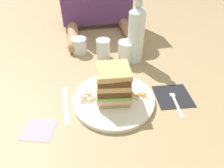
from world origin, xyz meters
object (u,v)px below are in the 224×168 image
object	(u,v)px
sandwich	(114,84)
napkin_pink	(39,130)
empty_tumbler_1	(79,46)
fork	(175,100)
water_bottle	(136,34)
empty_tumbler_0	(103,49)
juice_glass	(126,53)
napkin_dark	(173,96)
knife	(66,106)
main_plate	(113,99)

from	to	relation	value
sandwich	napkin_pink	xyz separation A→B (m)	(-0.26, -0.09, -0.08)
sandwich	empty_tumbler_1	world-z (taller)	sandwich
fork	water_bottle	size ratio (longest dim) A/B	0.57
fork	napkin_pink	distance (m)	0.48
sandwich	water_bottle	distance (m)	0.30
napkin_pink	fork	bearing A→B (deg)	6.05
fork	empty_tumbler_0	size ratio (longest dim) A/B	1.81
juice_glass	napkin_pink	bearing A→B (deg)	-136.58
napkin_pink	water_bottle	bearing A→B (deg)	40.58
fork	water_bottle	distance (m)	0.33
napkin_dark	empty_tumbler_0	bearing A→B (deg)	123.83
knife	main_plate	bearing A→B (deg)	-1.67
juice_glass	empty_tumbler_0	size ratio (longest dim) A/B	1.07
fork	empty_tumbler_0	xyz separation A→B (m)	(-0.21, 0.34, 0.04)
water_bottle	napkin_dark	bearing A→B (deg)	-74.11
juice_glass	knife	bearing A→B (deg)	-138.01
main_plate	empty_tumbler_1	bearing A→B (deg)	104.95
juice_glass	water_bottle	world-z (taller)	water_bottle
napkin_pink	napkin_dark	bearing A→B (deg)	8.63
sandwich	juice_glass	world-z (taller)	sandwich
main_plate	sandwich	world-z (taller)	sandwich
napkin_dark	water_bottle	world-z (taller)	water_bottle
sandwich	empty_tumbler_1	xyz separation A→B (m)	(-0.10, 0.38, -0.04)
water_bottle	sandwich	bearing A→B (deg)	-119.77
napkin_dark	fork	world-z (taller)	fork
main_plate	knife	size ratio (longest dim) A/B	1.47
empty_tumbler_0	napkin_pink	distance (m)	0.48
sandwich	water_bottle	bearing A→B (deg)	60.23
water_bottle	empty_tumbler_1	distance (m)	0.29
knife	juice_glass	world-z (taller)	juice_glass
juice_glass	empty_tumbler_0	distance (m)	0.11
napkin_dark	main_plate	bearing A→B (deg)	176.26
fork	knife	bearing A→B (deg)	173.93
fork	water_bottle	bearing A→B (deg)	104.30
juice_glass	empty_tumbler_1	world-z (taller)	juice_glass
water_bottle	napkin_pink	xyz separation A→B (m)	(-0.40, -0.34, -0.13)
sandwich	napkin_dark	world-z (taller)	sandwich
water_bottle	empty_tumbler_1	bearing A→B (deg)	154.29
empty_tumbler_0	empty_tumbler_1	world-z (taller)	empty_tumbler_0
napkin_dark	napkin_pink	world-z (taller)	same
main_plate	napkin_pink	distance (m)	0.27
sandwich	fork	bearing A→B (deg)	-9.56
napkin_dark	water_bottle	bearing A→B (deg)	105.89
sandwich	knife	world-z (taller)	sandwich
empty_tumbler_0	juice_glass	bearing A→B (deg)	-28.05
sandwich	napkin_pink	size ratio (longest dim) A/B	1.34
empty_tumbler_1	main_plate	bearing A→B (deg)	-75.05
fork	juice_glass	distance (m)	0.32
juice_glass	napkin_pink	size ratio (longest dim) A/B	1.01
empty_tumbler_0	napkin_pink	world-z (taller)	empty_tumbler_0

